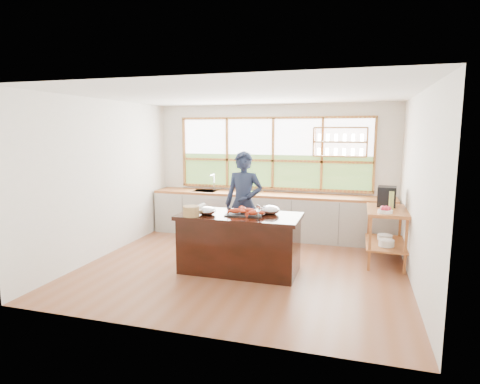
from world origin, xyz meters
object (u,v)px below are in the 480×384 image
at_px(cook, 244,204).
at_px(island, 240,243).
at_px(espresso_machine, 387,196).
at_px(wicker_basket, 191,211).

bearing_deg(cook, island, -77.78).
relative_size(espresso_machine, wicker_basket, 1.38).
height_order(cook, wicker_basket, cook).
bearing_deg(cook, wicker_basket, -112.05).
height_order(island, wicker_basket, wicker_basket).
xyz_separation_m(cook, wicker_basket, (-0.48, -1.16, 0.07)).
bearing_deg(wicker_basket, cook, 67.40).
relative_size(cook, espresso_machine, 5.41).
bearing_deg(espresso_machine, cook, -162.47).
bearing_deg(espresso_machine, wicker_basket, -144.42).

